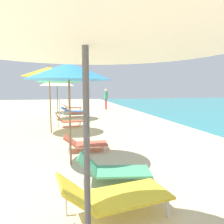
# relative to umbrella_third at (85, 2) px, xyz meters

# --- Properties ---
(umbrella_third) EXTENTS (2.53, 2.53, 2.82)m
(umbrella_third) POSITION_rel_umbrella_third_xyz_m (0.00, 0.00, 0.00)
(umbrella_third) COLOR #4C4C51
(umbrella_third) RESTS_ON ground
(lounger_third_shoreside) EXTENTS (1.66, 0.90, 0.67)m
(lounger_third_shoreside) POSITION_rel_umbrella_third_xyz_m (0.48, 1.15, -2.11)
(lounger_third_shoreside) COLOR yellow
(lounger_third_shoreside) RESTS_ON ground
(umbrella_fourth) EXTENTS (2.01, 2.01, 2.49)m
(umbrella_fourth) POSITION_rel_umbrella_third_xyz_m (-0.04, 3.40, -0.23)
(umbrella_fourth) COLOR olive
(umbrella_fourth) RESTS_ON ground
(lounger_fourth_shoreside) EXTENTS (1.30, 0.67, 0.48)m
(lounger_fourth_shoreside) POSITION_rel_umbrella_third_xyz_m (0.40, 4.43, -2.21)
(lounger_fourth_shoreside) COLOR #D8593F
(lounger_fourth_shoreside) RESTS_ON ground
(lounger_fourth_inland) EXTENTS (1.49, 0.84, 0.56)m
(lounger_fourth_inland) POSITION_rel_umbrella_third_xyz_m (0.73, 2.26, -2.19)
(lounger_fourth_inland) COLOR #4CA572
(lounger_fourth_inland) RESTS_ON ground
(umbrella_fifth) EXTENTS (2.13, 2.13, 2.74)m
(umbrella_fifth) POSITION_rel_umbrella_third_xyz_m (-0.72, 7.16, 0.03)
(umbrella_fifth) COLOR olive
(umbrella_fifth) RESTS_ON ground
(lounger_fifth_shoreside) EXTENTS (1.24, 0.66, 0.61)m
(lounger_fifth_shoreside) POSITION_rel_umbrella_third_xyz_m (-0.00, 8.41, -2.14)
(lounger_fifth_shoreside) COLOR #D8593F
(lounger_fifth_shoreside) RESTS_ON ground
(umbrella_sixth) EXTENTS (2.50, 2.50, 2.80)m
(umbrella_sixth) POSITION_rel_umbrella_third_xyz_m (-0.44, 10.95, -0.00)
(umbrella_sixth) COLOR silver
(umbrella_sixth) RESTS_ON ground
(lounger_sixth_shoreside) EXTENTS (1.41, 0.58, 0.64)m
(lounger_sixth_shoreside) POSITION_rel_umbrella_third_xyz_m (0.52, 11.87, -2.15)
(lounger_sixth_shoreside) COLOR #D8593F
(lounger_sixth_shoreside) RESTS_ON ground
(umbrella_farthest) EXTENTS (2.50, 2.50, 2.70)m
(umbrella_farthest) POSITION_rel_umbrella_third_xyz_m (-0.65, 14.30, -0.14)
(umbrella_farthest) COLOR #4C4C51
(umbrella_farthest) RESTS_ON ground
(lounger_farthest_shoreside) EXTENTS (1.48, 0.66, 0.56)m
(lounger_farthest_shoreside) POSITION_rel_umbrella_third_xyz_m (0.44, 15.25, -2.15)
(lounger_farthest_shoreside) COLOR #D8593F
(lounger_farthest_shoreside) RESTS_ON ground
(lounger_farthest_inland) EXTENTS (1.51, 0.88, 0.53)m
(lounger_farthest_inland) POSITION_rel_umbrella_third_xyz_m (0.30, 13.06, -2.18)
(lounger_farthest_inland) COLOR blue
(lounger_farthest_inland) RESTS_ON ground
(person_walking_mid) EXTENTS (0.38, 0.26, 1.54)m
(person_walking_mid) POSITION_rel_umbrella_third_xyz_m (1.79, 18.64, -1.52)
(person_walking_mid) COLOR silver
(person_walking_mid) RESTS_ON ground
(person_walking_far) EXTENTS (0.28, 0.39, 1.77)m
(person_walking_far) POSITION_rel_umbrella_third_xyz_m (3.35, 16.04, -1.37)
(person_walking_far) COLOR #D8334C
(person_walking_far) RESTS_ON ground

